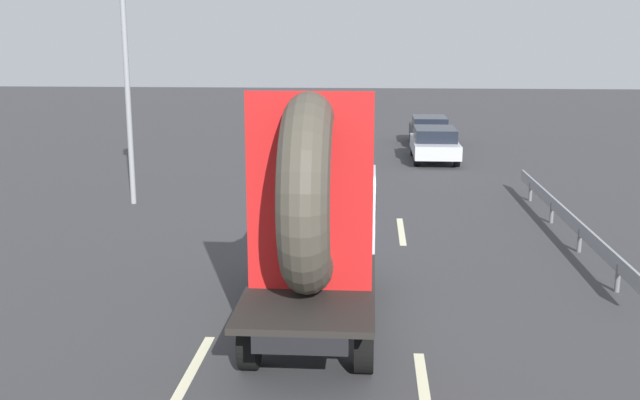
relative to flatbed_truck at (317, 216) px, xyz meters
name	(u,v)px	position (x,y,z in m)	size (l,w,h in m)	color
ground_plane	(327,319)	(0.18, 0.00, -1.86)	(120.00, 120.00, 0.00)	#38383A
flatbed_truck	(317,216)	(0.00, 0.00, 0.00)	(2.02, 5.75, 4.08)	black
distant_sedan	(434,143)	(3.40, 17.25, -1.15)	(1.75, 4.08, 1.33)	black
traffic_light	(126,52)	(-6.13, 8.83, 2.55)	(0.42, 0.36, 6.90)	gray
guardrail	(565,216)	(5.71, 5.91, -1.34)	(0.10, 10.95, 0.71)	gray
lane_dash_left_near	(190,374)	(-1.70, -2.35, -1.86)	(2.77, 0.16, 0.01)	beige
lane_dash_left_far	(268,232)	(-1.70, 5.83, -1.86)	(2.82, 0.16, 0.01)	beige
lane_dash_right_near	(424,394)	(1.70, -2.72, -1.86)	(2.70, 0.16, 0.01)	beige
lane_dash_right_far	(401,231)	(1.70, 6.13, -1.86)	(2.69, 0.16, 0.01)	beige
oncoming_car	(429,129)	(3.53, 22.02, -1.18)	(1.67, 3.90, 1.27)	black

